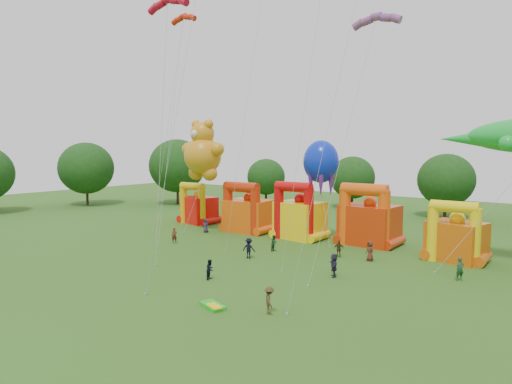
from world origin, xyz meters
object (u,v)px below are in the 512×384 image
Objects in this scene: gecko_kite at (502,191)px; spectator_0 at (206,226)px; bouncy_castle_0 at (198,207)px; octopus_kite at (322,184)px; bouncy_castle_2 at (299,217)px; spectator_4 at (339,249)px; teddy_bear_kite at (202,158)px.

gecko_kite reaches higher than spectator_0.
gecko_kite is (37.99, -2.83, 4.70)m from bouncy_castle_0.
gecko_kite is at bearing -6.72° from octopus_kite.
bouncy_castle_2 is at bearing -173.56° from octopus_kite.
bouncy_castle_2 reaches higher than bouncy_castle_0.
bouncy_castle_0 is at bearing -47.21° from spectator_4.
octopus_kite is at bearing 6.44° from bouncy_castle_2.
teddy_bear_kite is 8.37m from spectator_0.
bouncy_castle_2 reaches higher than spectator_0.
bouncy_castle_0 is 0.38× the size of gecko_kite.
teddy_bear_kite is 21.59m from spectator_4.
bouncy_castle_0 is at bearing 175.74° from gecko_kite.
bouncy_castle_2 is 3.86× the size of spectator_0.
bouncy_castle_2 is 14.11m from teddy_bear_kite.
bouncy_castle_0 is at bearing 176.58° from bouncy_castle_2.
bouncy_castle_2 is at bearing 16.31° from teddy_bear_kite.
gecko_kite is 14.96m from spectator_4.
bouncy_castle_0 is 20.29m from octopus_kite.
octopus_kite is (19.83, -0.70, 4.25)m from bouncy_castle_0.
gecko_kite is 9.19× the size of spectator_4.
bouncy_castle_2 is 21.53m from gecko_kite.
bouncy_castle_0 is at bearing 138.27° from teddy_bear_kite.
bouncy_castle_2 is 4.85m from octopus_kite.
bouncy_castle_0 is 38.39m from gecko_kite.
teddy_bear_kite is 15.51m from octopus_kite.
spectator_4 is at bearing -14.83° from bouncy_castle_0.
spectator_0 is (0.71, -0.17, -8.34)m from teddy_bear_kite.
spectator_4 is (7.86, -5.56, -1.70)m from bouncy_castle_2.
spectator_4 is (19.79, -2.07, -8.37)m from teddy_bear_kite.
spectator_0 is (-32.23, -1.84, -6.04)m from gecko_kite.
octopus_kite is at bearing 14.47° from teddy_bear_kite.
bouncy_castle_2 reaches higher than spectator_4.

